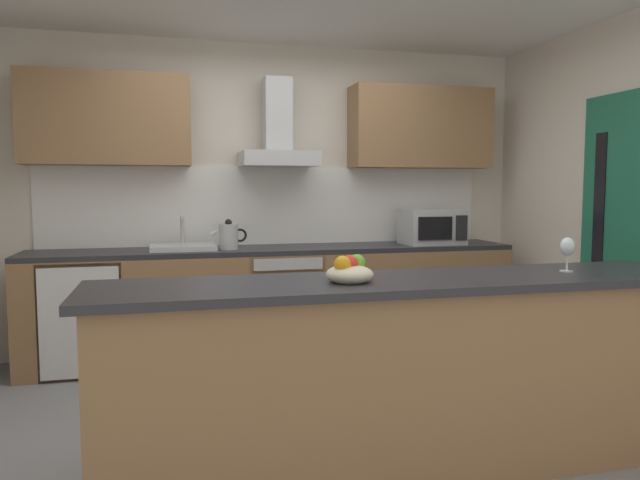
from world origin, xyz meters
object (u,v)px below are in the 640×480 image
Objects in this scene: kettle at (229,236)px; range_hood at (278,139)px; refrigerator at (85,315)px; sink at (183,246)px; wine_glass at (567,248)px; oven at (282,301)px; microwave at (432,227)px; fruit_bowl at (350,272)px.

range_hood reaches higher than kettle.
refrigerator is at bearing 178.37° from kettle.
refrigerator is 1.70× the size of sink.
refrigerator is 3.43m from wine_glass.
sink is (-0.78, 0.01, 0.47)m from oven.
microwave reaches higher than wine_glass.
oven is 2.24m from fruit_bowl.
wine_glass is 1.19m from fruit_bowl.
sink is at bearing 172.75° from kettle.
microwave is 0.69× the size of range_hood.
microwave is 2.12m from wine_glass.
range_hood is at bearing 87.58° from fruit_bowl.
oven is at bearing 178.79° from microwave.
sink reaches higher than refrigerator.
range_hood is 3.27× the size of fruit_bowl.
microwave is 1.75m from kettle.
oven is 1.33m from range_hood.
wine_glass is 0.81× the size of fruit_bowl.
kettle is 2.17m from fruit_bowl.
range_hood is at bearing 173.19° from microwave.
sink is at bearing 131.04° from wine_glass.
microwave is at bearing -0.51° from refrigerator.
fruit_bowl is at bearing -92.42° from range_hood.
refrigerator is at bearing -175.02° from range_hood.
oven is 0.91m from sink.
microwave reaches higher than oven.
sink is 1.73× the size of kettle.
refrigerator is at bearing 123.14° from fruit_bowl.
refrigerator is 4.78× the size of wine_glass.
wine_glass is at bearing -48.96° from sink.
oven is at bearing 0.10° from refrigerator.
wine_glass is (1.09, -2.13, 0.62)m from oven.
microwave is 1.52m from range_hood.
fruit_bowl is (-0.10, -2.18, 0.54)m from oven.
microwave is 1.73× the size of kettle.
refrigerator is 2.04m from range_hood.
microwave is 1.00× the size of sink.
sink reaches higher than oven.
kettle is 2.59m from wine_glass.
sink is 2.81× the size of wine_glass.
kettle is at bearing -159.13° from range_hood.
range_hood is at bearing 115.65° from wine_glass.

